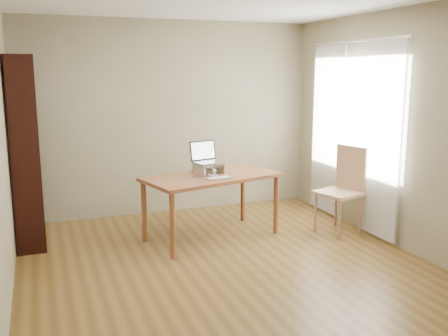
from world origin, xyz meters
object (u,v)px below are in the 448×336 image
at_px(bookshelf, 26,152).
at_px(laptop, 208,157).
at_px(keyboard, 219,178).
at_px(chair, 345,187).
at_px(cat, 206,168).
at_px(desk, 212,182).

height_order(bookshelf, laptop, bookshelf).
bearing_deg(keyboard, chair, -13.55).
relative_size(cat, chair, 0.47).
distance_m(keyboard, cat, 0.34).
xyz_separation_m(desk, cat, (-0.03, 0.11, 0.15)).
distance_m(bookshelf, chair, 3.70).
height_order(keyboard, cat, cat).
xyz_separation_m(bookshelf, cat, (1.95, -0.47, -0.23)).
height_order(desk, chair, chair).
xyz_separation_m(desk, keyboard, (0.01, -0.22, 0.10)).
distance_m(desk, laptop, 0.31).
height_order(desk, keyboard, keyboard).
xyz_separation_m(desk, laptop, (0.00, 0.14, 0.28)).
distance_m(desk, cat, 0.19).
bearing_deg(bookshelf, cat, -13.53).
relative_size(bookshelf, cat, 4.30).
relative_size(desk, keyboard, 5.75).
bearing_deg(cat, chair, -25.42).
relative_size(laptop, chair, 0.37).
xyz_separation_m(keyboard, chair, (1.55, -0.16, -0.19)).
distance_m(laptop, cat, 0.13).
distance_m(laptop, chair, 1.68).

